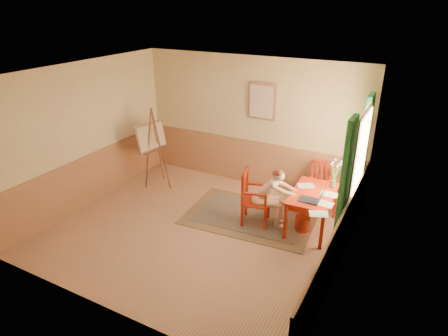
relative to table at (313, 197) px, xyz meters
The scene contains 14 objects.
room 2.19m from the table, 150.71° to the right, with size 5.04×4.54×2.84m.
wainscot 1.80m from the table, behind, with size 5.00×4.50×1.00m.
window 0.96m from the table, ahead, with size 0.12×2.01×2.20m.
wall_portrait 2.33m from the table, 141.94° to the left, with size 0.60×0.05×0.76m.
rug 1.30m from the table, behind, with size 2.52×1.79×0.02m.
table is the anchor object (origin of this frame).
chair_left 1.06m from the table, 162.78° to the right, with size 0.57×0.56×1.03m.
chair_back 0.90m from the table, 96.02° to the left, with size 0.47×0.49×0.91m.
figure 0.75m from the table, 160.53° to the right, with size 0.86×0.47×1.12m.
laptop 0.36m from the table, 75.44° to the right, with size 0.41×0.25×0.24m.
papers 0.26m from the table, 50.04° to the right, with size 0.83×1.20×0.00m.
vase 0.56m from the table, 55.50° to the left, with size 0.18×0.26×0.53m.
wastebasket 0.52m from the table, 126.19° to the right, with size 0.27×0.27×0.29m, color #C14025.
easel 3.65m from the table, behind, with size 0.63×0.79×1.76m.
Camera 1 is at (3.25, -5.11, 3.86)m, focal length 31.27 mm.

